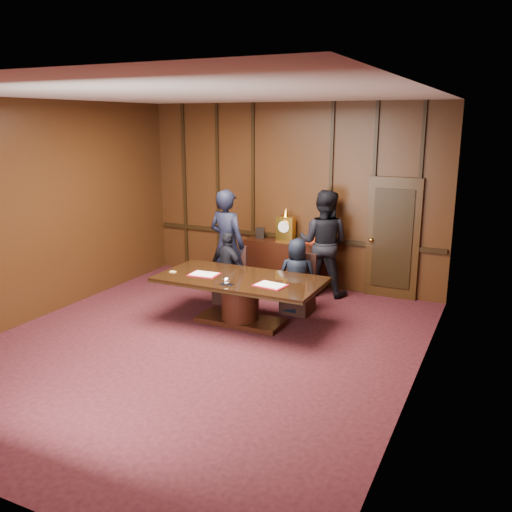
{
  "coord_description": "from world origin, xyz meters",
  "views": [
    {
      "loc": [
        3.88,
        -6.19,
        3.18
      ],
      "look_at": [
        0.25,
        1.42,
        1.05
      ],
      "focal_mm": 38.0,
      "sensor_mm": 36.0,
      "label": 1
    }
  ],
  "objects_px": {
    "sideboard": "(285,262)",
    "witness_left": "(227,245)",
    "conference_table": "(240,293)",
    "signatory_right": "(297,276)",
    "signatory_left": "(228,268)",
    "witness_right": "(324,243)"
  },
  "relations": [
    {
      "from": "sideboard",
      "to": "conference_table",
      "type": "bearing_deg",
      "value": -86.78
    },
    {
      "from": "signatory_left",
      "to": "witness_right",
      "type": "relative_size",
      "value": 0.66
    },
    {
      "from": "conference_table",
      "to": "witness_left",
      "type": "height_order",
      "value": "witness_left"
    },
    {
      "from": "conference_table",
      "to": "signatory_right",
      "type": "height_order",
      "value": "signatory_right"
    },
    {
      "from": "signatory_left",
      "to": "signatory_right",
      "type": "bearing_deg",
      "value": -161.14
    },
    {
      "from": "signatory_right",
      "to": "witness_left",
      "type": "bearing_deg",
      "value": -25.61
    },
    {
      "from": "sideboard",
      "to": "signatory_right",
      "type": "height_order",
      "value": "sideboard"
    },
    {
      "from": "conference_table",
      "to": "signatory_left",
      "type": "distance_m",
      "value": 1.04
    },
    {
      "from": "sideboard",
      "to": "witness_left",
      "type": "relative_size",
      "value": 0.8
    },
    {
      "from": "sideboard",
      "to": "signatory_right",
      "type": "bearing_deg",
      "value": -60.43
    },
    {
      "from": "sideboard",
      "to": "conference_table",
      "type": "distance_m",
      "value": 2.16
    },
    {
      "from": "signatory_right",
      "to": "witness_right",
      "type": "relative_size",
      "value": 0.66
    },
    {
      "from": "witness_left",
      "to": "witness_right",
      "type": "relative_size",
      "value": 1.02
    },
    {
      "from": "sideboard",
      "to": "signatory_left",
      "type": "xyz_separation_m",
      "value": [
        -0.53,
        -1.36,
        0.16
      ]
    },
    {
      "from": "sideboard",
      "to": "witness_right",
      "type": "distance_m",
      "value": 0.97
    },
    {
      "from": "signatory_right",
      "to": "sideboard",
      "type": "bearing_deg",
      "value": -76.58
    },
    {
      "from": "sideboard",
      "to": "signatory_right",
      "type": "distance_m",
      "value": 1.57
    },
    {
      "from": "signatory_left",
      "to": "witness_right",
      "type": "bearing_deg",
      "value": -119.5
    },
    {
      "from": "signatory_left",
      "to": "witness_left",
      "type": "height_order",
      "value": "witness_left"
    },
    {
      "from": "sideboard",
      "to": "conference_table",
      "type": "height_order",
      "value": "sideboard"
    },
    {
      "from": "signatory_left",
      "to": "witness_left",
      "type": "xyz_separation_m",
      "value": [
        -0.15,
        0.24,
        0.36
      ]
    },
    {
      "from": "signatory_left",
      "to": "conference_table",
      "type": "bearing_deg",
      "value": 147.95
    }
  ]
}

